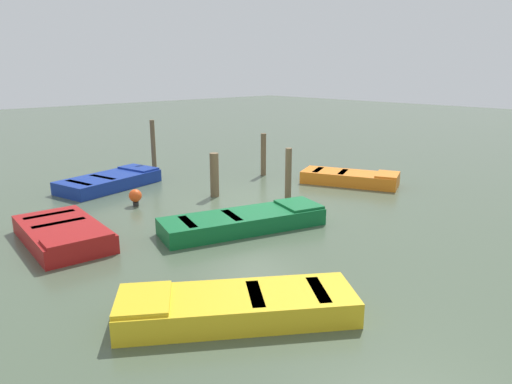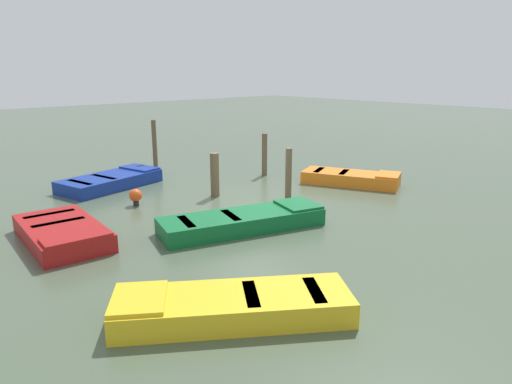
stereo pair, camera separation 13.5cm
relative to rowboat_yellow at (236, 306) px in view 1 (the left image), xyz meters
name	(u,v)px [view 1 (the left image)]	position (x,y,z in m)	size (l,w,h in m)	color
ground_plane	(256,204)	(-4.51, -4.40, -0.22)	(80.00, 80.00, 0.00)	#475642
rowboat_yellow	(236,306)	(0.00, 0.00, 0.00)	(3.63, 3.01, 0.46)	gold
rowboat_green	(245,221)	(-2.84, -3.00, 0.00)	(4.14, 2.28, 0.46)	#0F602D
rowboat_blue	(110,181)	(-2.32, -9.03, 0.00)	(3.47, 2.16, 0.46)	navy
rowboat_orange	(350,178)	(-8.44, -3.98, 0.00)	(2.37, 3.34, 0.46)	orange
rowboat_red	(63,233)	(0.70, -5.08, 0.00)	(1.72, 2.95, 0.46)	maroon
mooring_piling_near_left	(153,147)	(-4.47, -9.85, 0.77)	(0.16, 0.16, 1.97)	brown
mooring_piling_center	(214,175)	(-4.15, -5.84, 0.45)	(0.26, 0.26, 1.33)	brown
mooring_piling_near_right	(263,154)	(-7.24, -6.95, 0.54)	(0.19, 0.19, 1.52)	brown
mooring_piling_mid_left	(288,174)	(-5.52, -4.09, 0.55)	(0.19, 0.19, 1.54)	brown
marker_buoy	(135,196)	(-1.89, -6.56, 0.07)	(0.36, 0.36, 0.48)	#262626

